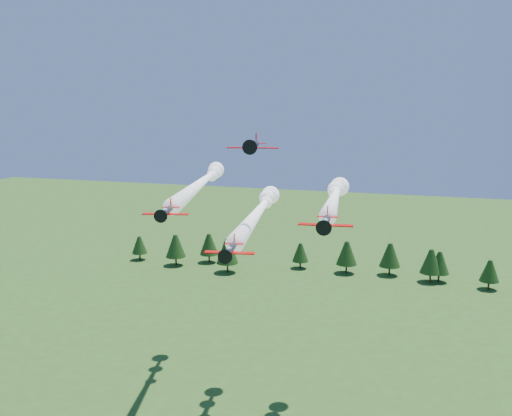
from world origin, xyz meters
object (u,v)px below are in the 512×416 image
(plane_left, at_px, (203,181))
(plane_slot, at_px, (253,145))
(plane_right, at_px, (335,196))
(plane_lead, at_px, (260,210))

(plane_left, relative_size, plane_slot, 6.81)
(plane_right, distance_m, plane_slot, 22.40)
(plane_lead, relative_size, plane_slot, 5.95)
(plane_left, distance_m, plane_slot, 30.02)
(plane_slot, bearing_deg, plane_left, 117.18)
(plane_right, bearing_deg, plane_left, 163.23)
(plane_lead, distance_m, plane_right, 13.42)
(plane_lead, height_order, plane_right, plane_right)
(plane_right, relative_size, plane_slot, 4.86)
(plane_lead, bearing_deg, plane_right, 7.30)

